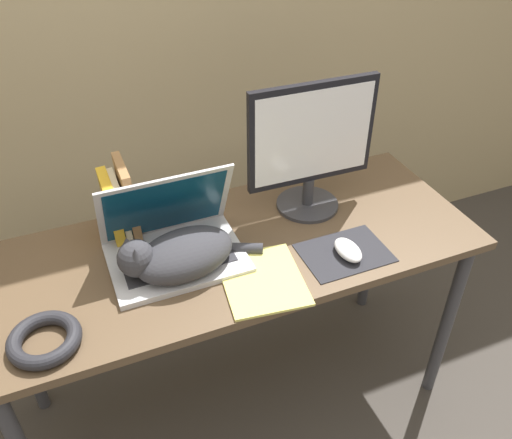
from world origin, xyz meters
The scene contains 9 objects.
desk centered at (0.00, 0.29, 0.66)m, with size 1.49×0.59×0.75m.
laptop centered at (-0.18, 0.32, 0.80)m, with size 0.38×0.28×0.27m.
cat centered at (-0.18, 0.24, 0.81)m, with size 0.42×0.24×0.14m.
external_monitor centered at (0.29, 0.39, 0.97)m, with size 0.41×0.20×0.43m.
mousepad centered at (0.29, 0.13, 0.75)m, with size 0.26×0.19×0.00m.
computer_mouse centered at (0.29, 0.12, 0.77)m, with size 0.07×0.11×0.04m.
book_row centered at (-0.29, 0.48, 0.85)m, with size 0.09×0.17×0.24m.
cable_coil centered at (-0.56, 0.11, 0.76)m, with size 0.18×0.18×0.04m.
notepad centered at (0.02, 0.12, 0.75)m, with size 0.25×0.28×0.01m.
Camera 1 is at (-0.42, -0.89, 1.79)m, focal length 38.00 mm.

